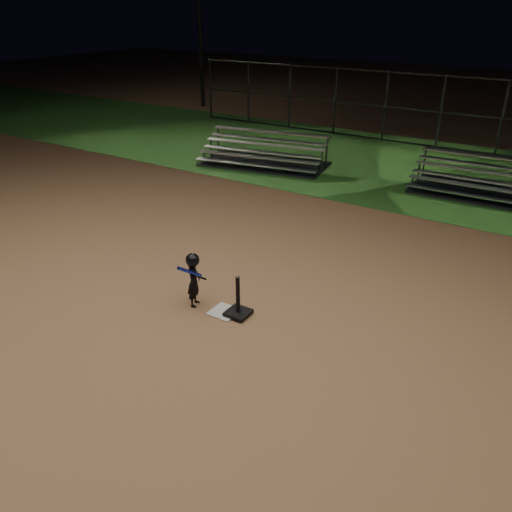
% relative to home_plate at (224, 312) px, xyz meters
% --- Properties ---
extents(ground, '(80.00, 80.00, 0.00)m').
position_rel_home_plate_xyz_m(ground, '(0.00, 0.00, -0.01)').
color(ground, '#976A44').
rests_on(ground, ground).
extents(grass_strip, '(60.00, 8.00, 0.01)m').
position_rel_home_plate_xyz_m(grass_strip, '(0.00, 10.00, -0.01)').
color(grass_strip, '#24571C').
rests_on(grass_strip, ground).
extents(home_plate, '(0.45, 0.45, 0.02)m').
position_rel_home_plate_xyz_m(home_plate, '(0.00, 0.00, 0.00)').
color(home_plate, beige).
rests_on(home_plate, ground).
extents(batting_tee, '(0.38, 0.38, 0.71)m').
position_rel_home_plate_xyz_m(batting_tee, '(0.25, 0.05, 0.14)').
color(batting_tee, black).
rests_on(batting_tee, home_plate).
extents(child_batter, '(0.39, 0.60, 0.98)m').
position_rel_home_plate_xyz_m(child_batter, '(-0.58, -0.06, 0.51)').
color(child_batter, black).
rests_on(child_batter, ground).
extents(bleacher_left, '(4.21, 2.58, 0.96)m').
position_rel_home_plate_xyz_m(bleacher_left, '(-4.04, 7.84, 0.19)').
color(bleacher_left, silver).
rests_on(bleacher_left, ground).
extents(bleacher_right, '(3.91, 1.97, 0.95)m').
position_rel_home_plate_xyz_m(bleacher_right, '(2.55, 8.53, 0.18)').
color(bleacher_right, '#A6A6AA').
rests_on(bleacher_right, ground).
extents(backstop_fence, '(20.08, 0.08, 2.50)m').
position_rel_home_plate_xyz_m(backstop_fence, '(0.00, 13.00, 1.24)').
color(backstop_fence, '#38383D').
rests_on(backstop_fence, ground).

